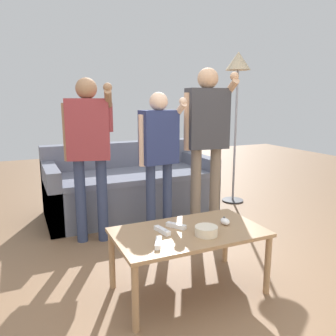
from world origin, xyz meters
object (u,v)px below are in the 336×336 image
Objects in this scene: couch at (130,188)px; player_right at (207,131)px; player_left at (89,142)px; player_center at (159,148)px; game_remote_wand_near at (176,226)px; game_remote_wand_far at (158,243)px; floor_lamp at (238,75)px; game_remote_wand_spare at (162,231)px; game_remote_nunchuk at (225,221)px; coffee_table at (189,238)px; snack_bowl at (206,231)px.

player_right reaches higher than couch.
player_right is (1.14, -0.18, 0.07)m from player_left.
player_center is 0.53m from player_right.
game_remote_wand_near is 0.95× the size of game_remote_wand_far.
floor_lamp is (1.39, -0.15, 1.35)m from couch.
floor_lamp is 1.36× the size of player_center.
player_right is 10.39× the size of game_remote_wand_spare.
floor_lamp is at bearing 53.03° from game_remote_nunchuk.
coffee_table is 6.69× the size of snack_bowl.
couch reaches higher than game_remote_wand_near.
player_center is (0.20, 1.00, 0.49)m from coffee_table.
player_left reaches higher than game_remote_wand_spare.
couch is 1.83m from coffee_table.
player_center reaches higher than game_remote_wand_far.
game_remote_nunchuk is at bearing -0.45° from coffee_table.
floor_lamp is 2.16m from player_left.
snack_bowl is 0.98× the size of game_remote_wand_spare.
player_right is 1.40m from game_remote_wand_spare.
game_remote_nunchuk is at bearing -84.63° from player_center.
game_remote_wand_near is at bearing 18.29° from game_remote_wand_spare.
player_right is at bearing 49.24° from game_remote_wand_near.
player_left is 10.07× the size of game_remote_wand_far.
floor_lamp reaches higher than game_remote_wand_near.
coffee_table is 1.13m from player_center.
player_right is at bearing 67.06° from game_remote_nunchuk.
game_remote_wand_far is (-0.58, -0.13, -0.01)m from game_remote_nunchuk.
game_remote_nunchuk is at bearing -126.97° from floor_lamp.
player_left is 0.93× the size of player_right.
player_left is 10.59× the size of game_remote_wand_near.
coffee_table is at bearing -94.89° from couch.
game_remote_wand_near is at bearing -105.63° from player_center.
player_right is (-0.84, -0.70, -0.61)m from floor_lamp.
game_remote_nunchuk reaches higher than game_remote_wand_far.
game_remote_nunchuk is 0.58× the size of game_remote_wand_far.
floor_lamp reaches higher than couch.
snack_bowl reaches higher than coffee_table.
floor_lamp is at bearing 39.47° from player_right.
player_left is 1.23m from game_remote_wand_near.
coffee_table is at bearing -13.62° from game_remote_wand_spare.
game_remote_wand_near is 0.91× the size of game_remote_wand_spare.
player_center is at bearing 95.37° from game_remote_nunchuk.
couch is at bearing 93.03° from player_center.
couch is 1.25m from player_right.
floor_lamp reaches higher than game_remote_wand_spare.
snack_bowl reaches higher than game_remote_wand_spare.
game_remote_wand_far is (-0.28, -0.13, 0.07)m from coffee_table.
snack_bowl is at bearing -120.35° from player_right.
game_remote_nunchuk is at bearing -85.68° from couch.
snack_bowl is (0.07, -0.11, 0.08)m from coffee_table.
player_center is (0.64, -0.14, -0.08)m from player_left.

